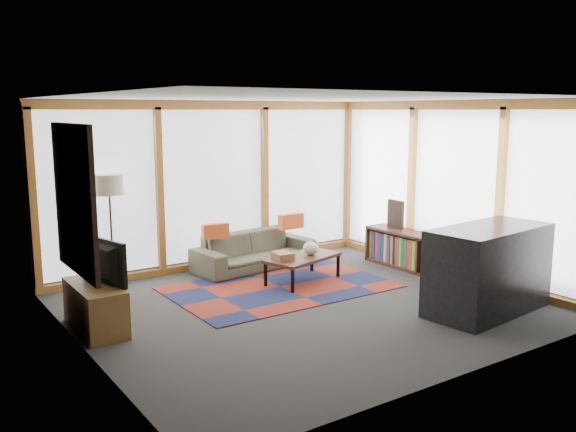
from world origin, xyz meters
TOP-DOWN VIEW (x-y plane):
  - ground at (0.00, 0.00)m, footprint 5.50×5.50m
  - room_envelope at (0.49, 0.56)m, footprint 5.52×5.02m
  - rug at (0.18, 0.85)m, footprint 3.03×1.95m
  - sofa at (0.42, 1.95)m, footprint 2.01×0.93m
  - pillow_left at (-0.27, 1.93)m, footprint 0.41×0.16m
  - pillow_right at (1.09, 1.92)m, footprint 0.44×0.16m
  - floor_lamp at (-1.75, 2.18)m, footprint 0.40×0.40m
  - coffee_table at (0.60, 0.90)m, footprint 1.26×0.86m
  - book_stack at (0.27, 0.92)m, footprint 0.26×0.31m
  - vase at (0.75, 0.92)m, footprint 0.27×0.27m
  - bookshelf at (2.43, 0.24)m, footprint 0.42×2.30m
  - bowl_a at (2.43, -0.26)m, footprint 0.23×0.23m
  - bowl_b at (2.41, 0.08)m, footprint 0.16×0.16m
  - shelf_picture at (2.50, 0.99)m, footprint 0.05×0.35m
  - tv_console at (-2.47, 0.63)m, footprint 0.44×1.06m
  - television at (-2.43, 0.64)m, footprint 0.32×0.89m
  - bar_counter at (1.72, -1.43)m, footprint 1.75×0.95m

SIDE VIEW (x-z plane):
  - ground at x=0.00m, z-range 0.00..0.00m
  - rug at x=0.18m, z-range 0.00..0.01m
  - coffee_table at x=0.60m, z-range 0.00..0.38m
  - tv_console at x=-2.47m, z-range 0.00..0.53m
  - sofa at x=0.42m, z-range 0.00..0.57m
  - bookshelf at x=2.43m, z-range 0.00..0.58m
  - book_stack at x=0.27m, z-range 0.38..0.48m
  - vase at x=0.75m, z-range 0.38..0.58m
  - bar_counter at x=1.72m, z-range 0.00..1.06m
  - bowl_b at x=2.41m, z-range 0.58..0.65m
  - bowl_a at x=2.43m, z-range 0.58..0.67m
  - pillow_left at x=-0.27m, z-range 0.57..0.79m
  - pillow_right at x=1.09m, z-range 0.57..0.81m
  - television at x=-2.43m, z-range 0.53..1.04m
  - floor_lamp at x=-1.75m, z-range 0.00..1.59m
  - shelf_picture at x=2.50m, z-range 0.58..1.03m
  - room_envelope at x=0.49m, z-range 0.23..2.85m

